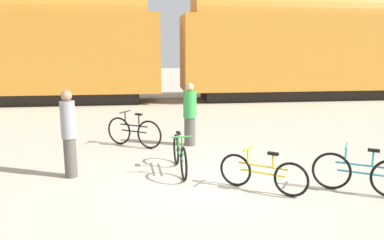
{
  "coord_description": "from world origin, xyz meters",
  "views": [
    {
      "loc": [
        -1.25,
        -7.04,
        2.7
      ],
      "look_at": [
        -0.26,
        1.0,
        1.1
      ],
      "focal_mm": 35.0,
      "sensor_mm": 36.0,
      "label": 1
    }
  ],
  "objects_px": {
    "bicycle_teal": "(361,174)",
    "person_in_grey": "(69,133)",
    "bicycle_black": "(134,132)",
    "person_in_green": "(190,115)",
    "freight_train": "(171,41)",
    "bicycle_yellow": "(262,173)",
    "bicycle_green": "(180,155)"
  },
  "relations": [
    {
      "from": "bicycle_teal",
      "to": "person_in_grey",
      "type": "bearing_deg",
      "value": 163.99
    },
    {
      "from": "bicycle_black",
      "to": "person_in_green",
      "type": "distance_m",
      "value": 1.6
    },
    {
      "from": "freight_train",
      "to": "person_in_green",
      "type": "xyz_separation_m",
      "value": [
        -0.08,
        -8.64,
        -2.09
      ]
    },
    {
      "from": "bicycle_teal",
      "to": "person_in_green",
      "type": "height_order",
      "value": "person_in_green"
    },
    {
      "from": "freight_train",
      "to": "bicycle_yellow",
      "type": "relative_size",
      "value": 39.65
    },
    {
      "from": "freight_train",
      "to": "person_in_green",
      "type": "bearing_deg",
      "value": -90.55
    },
    {
      "from": "bicycle_green",
      "to": "bicycle_teal",
      "type": "relative_size",
      "value": 1.19
    },
    {
      "from": "bicycle_yellow",
      "to": "bicycle_teal",
      "type": "bearing_deg",
      "value": -10.49
    },
    {
      "from": "person_in_grey",
      "to": "person_in_green",
      "type": "height_order",
      "value": "person_in_grey"
    },
    {
      "from": "bicycle_green",
      "to": "bicycle_black",
      "type": "relative_size",
      "value": 1.2
    },
    {
      "from": "bicycle_black",
      "to": "bicycle_teal",
      "type": "bearing_deg",
      "value": -42.33
    },
    {
      "from": "person_in_green",
      "to": "person_in_grey",
      "type": "bearing_deg",
      "value": -114.29
    },
    {
      "from": "bicycle_black",
      "to": "person_in_grey",
      "type": "bearing_deg",
      "value": -118.22
    },
    {
      "from": "person_in_grey",
      "to": "person_in_green",
      "type": "distance_m",
      "value": 3.57
    },
    {
      "from": "bicycle_yellow",
      "to": "freight_train",
      "type": "bearing_deg",
      "value": 94.15
    },
    {
      "from": "person_in_green",
      "to": "bicycle_teal",
      "type": "bearing_deg",
      "value": -27.73
    },
    {
      "from": "freight_train",
      "to": "bicycle_teal",
      "type": "xyz_separation_m",
      "value": [
        2.66,
        -12.47,
        -2.57
      ]
    },
    {
      "from": "bicycle_green",
      "to": "bicycle_yellow",
      "type": "height_order",
      "value": "bicycle_green"
    },
    {
      "from": "person_in_grey",
      "to": "person_in_green",
      "type": "xyz_separation_m",
      "value": [
        2.77,
        2.25,
        -0.07
      ]
    },
    {
      "from": "person_in_green",
      "to": "bicycle_green",
      "type": "bearing_deg",
      "value": -75.58
    },
    {
      "from": "bicycle_green",
      "to": "bicycle_yellow",
      "type": "distance_m",
      "value": 1.94
    },
    {
      "from": "bicycle_green",
      "to": "person_in_grey",
      "type": "distance_m",
      "value": 2.36
    },
    {
      "from": "bicycle_black",
      "to": "person_in_green",
      "type": "relative_size",
      "value": 0.86
    },
    {
      "from": "bicycle_yellow",
      "to": "person_in_green",
      "type": "distance_m",
      "value": 3.67
    },
    {
      "from": "bicycle_yellow",
      "to": "bicycle_teal",
      "type": "relative_size",
      "value": 0.95
    },
    {
      "from": "person_in_green",
      "to": "bicycle_yellow",
      "type": "bearing_deg",
      "value": -47.91
    },
    {
      "from": "bicycle_yellow",
      "to": "bicycle_black",
      "type": "bearing_deg",
      "value": 125.03
    },
    {
      "from": "person_in_grey",
      "to": "bicycle_black",
      "type": "bearing_deg",
      "value": 44.67
    },
    {
      "from": "bicycle_black",
      "to": "person_in_grey",
      "type": "relative_size",
      "value": 0.82
    },
    {
      "from": "bicycle_green",
      "to": "bicycle_teal",
      "type": "distance_m",
      "value": 3.61
    },
    {
      "from": "bicycle_yellow",
      "to": "bicycle_black",
      "type": "height_order",
      "value": "bicycle_black"
    },
    {
      "from": "bicycle_green",
      "to": "bicycle_yellow",
      "type": "relative_size",
      "value": 1.25
    }
  ]
}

